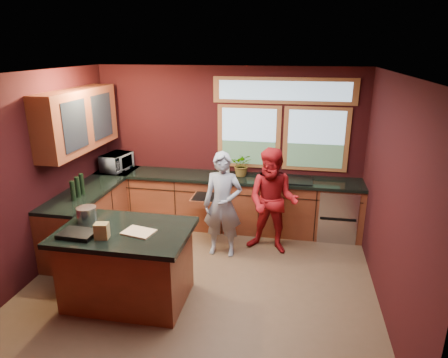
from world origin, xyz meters
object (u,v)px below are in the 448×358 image
(island, at_px, (127,265))
(stock_pot, at_px, (87,214))
(person_red, at_px, (273,202))
(person_grey, at_px, (223,205))
(cutting_board, at_px, (139,232))

(island, relative_size, stock_pot, 6.46)
(person_red, bearing_deg, person_grey, -151.58)
(cutting_board, bearing_deg, person_grey, 62.73)
(cutting_board, relative_size, stock_pot, 1.46)
(cutting_board, xyz_separation_m, stock_pot, (-0.75, 0.20, 0.08))
(stock_pot, bearing_deg, person_red, 33.03)
(person_red, bearing_deg, island, -124.88)
(person_grey, xyz_separation_m, stock_pot, (-1.47, -1.20, 0.25))
(stock_pot, bearing_deg, person_grey, 39.20)
(person_grey, height_order, person_red, person_red)
(person_grey, height_order, cutting_board, person_grey)
(island, relative_size, person_red, 0.96)
(island, bearing_deg, stock_pot, 164.74)
(person_red, distance_m, stock_pot, 2.62)
(island, distance_m, cutting_board, 0.52)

